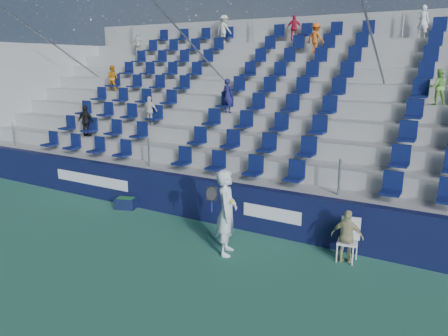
% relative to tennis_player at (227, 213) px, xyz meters
% --- Properties ---
extents(ground, '(70.00, 70.00, 0.00)m').
position_rel_tennis_player_xyz_m(ground, '(-1.02, -1.53, -1.01)').
color(ground, '#2F6E56').
rests_on(ground, ground).
extents(sponsor_wall, '(24.00, 0.32, 1.20)m').
position_rel_tennis_player_xyz_m(sponsor_wall, '(-1.02, 1.62, -0.41)').
color(sponsor_wall, '#10143B').
rests_on(sponsor_wall, ground).
extents(grandstand, '(24.00, 8.17, 6.63)m').
position_rel_tennis_player_xyz_m(grandstand, '(-1.03, 6.71, 1.12)').
color(grandstand, '#9C9C97').
rests_on(grandstand, ground).
extents(tennis_player, '(0.76, 0.86, 2.02)m').
position_rel_tennis_player_xyz_m(tennis_player, '(0.00, 0.00, 0.00)').
color(tennis_player, silver).
rests_on(tennis_player, ground).
extents(line_judge_chair, '(0.50, 0.52, 0.99)m').
position_rel_tennis_player_xyz_m(line_judge_chair, '(2.54, 1.12, -0.45)').
color(line_judge_chair, white).
rests_on(line_judge_chair, ground).
extents(line_judge, '(0.73, 0.35, 1.22)m').
position_rel_tennis_player_xyz_m(line_judge, '(2.54, 0.97, -0.40)').
color(line_judge, tan).
rests_on(line_judge, ground).
extents(ball_bin, '(0.71, 0.57, 0.34)m').
position_rel_tennis_player_xyz_m(ball_bin, '(-4.29, 1.22, -0.82)').
color(ball_bin, '#0E1635').
rests_on(ball_bin, ground).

